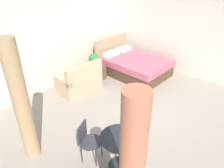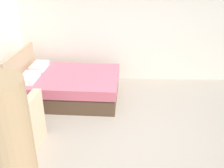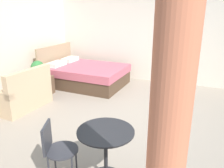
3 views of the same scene
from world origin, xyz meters
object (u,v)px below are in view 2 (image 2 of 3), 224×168
Objects in this scene: couch at (13,139)px; nightstand at (23,114)px; potted_plant at (17,94)px; vase at (21,97)px; bed at (67,85)px.

couch is 2.62× the size of nightstand.
potted_plant is 2.97× the size of vase.
bed is 4.74× the size of nightstand.
bed is 1.47m from potted_plant.
couch is 2.87× the size of potted_plant.
couch is at bearing 166.39° from bed.
potted_plant reaches higher than vase.
couch reaches higher than potted_plant.
vase is at bearing 10.54° from couch.
bed reaches higher than vase.
bed reaches higher than couch.
vase reaches higher than nightstand.
potted_plant is at bearing -179.20° from nightstand.
bed is at bearing -28.88° from nightstand.
couch reaches higher than nightstand.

